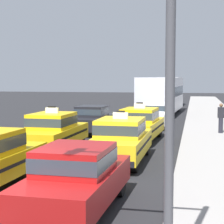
# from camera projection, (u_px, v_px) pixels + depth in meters

# --- Properties ---
(lane_stripe_left_right) EXTENTS (0.14, 80.00, 0.01)m
(lane_stripe_left_right) POSITION_uv_depth(u_px,v_px,m) (132.00, 124.00, 27.38)
(lane_stripe_left_right) COLOR silver
(lane_stripe_left_right) RESTS_ON ground
(sidewalk_curb) EXTENTS (4.00, 90.00, 0.15)m
(sidewalk_curb) POSITION_uv_depth(u_px,v_px,m) (220.00, 135.00, 21.35)
(sidewalk_curb) COLOR #9E9993
(sidewalk_curb) RESTS_ON ground
(taxi_left_second) EXTENTS (1.92, 4.60, 1.96)m
(taxi_left_second) POSITION_uv_depth(u_px,v_px,m) (53.00, 131.00, 17.06)
(taxi_left_second) COLOR black
(taxi_left_second) RESTS_ON ground
(sedan_left_third) EXTENTS (1.89, 4.35, 1.58)m
(sedan_left_third) POSITION_uv_depth(u_px,v_px,m) (92.00, 118.00, 22.63)
(sedan_left_third) COLOR black
(sedan_left_third) RESTS_ON ground
(sedan_right_nearest) EXTENTS (1.87, 4.34, 1.58)m
(sedan_right_nearest) POSITION_uv_depth(u_px,v_px,m) (76.00, 177.00, 9.23)
(sedan_right_nearest) COLOR black
(sedan_right_nearest) RESTS_ON ground
(taxi_right_second) EXTENTS (1.84, 4.57, 1.96)m
(taxi_right_second) POSITION_uv_depth(u_px,v_px,m) (121.00, 139.00, 14.71)
(taxi_right_second) COLOR black
(taxi_right_second) RESTS_ON ground
(taxi_right_third) EXTENTS (2.08, 4.66, 1.96)m
(taxi_right_third) POSITION_uv_depth(u_px,v_px,m) (140.00, 124.00, 19.75)
(taxi_right_third) COLOR black
(taxi_right_third) RESTS_ON ground
(sedan_right_fourth) EXTENTS (1.96, 4.38, 1.58)m
(sedan_right_fourth) POSITION_uv_depth(u_px,v_px,m) (156.00, 114.00, 25.46)
(sedan_right_fourth) COLOR black
(sedan_right_fourth) RESTS_ON ground
(bus_right_fifth) EXTENTS (3.23, 11.34, 3.22)m
(bus_right_fifth) POSITION_uv_depth(u_px,v_px,m) (162.00, 94.00, 33.91)
(bus_right_fifth) COLOR black
(bus_right_fifth) RESTS_ON ground
(box_truck_right_sixth) EXTENTS (2.53, 7.05, 3.27)m
(box_truck_right_sixth) POSITION_uv_depth(u_px,v_px,m) (171.00, 90.00, 44.65)
(box_truck_right_sixth) COLOR black
(box_truck_right_sixth) RESTS_ON ground
(pedestrian_near_crosswalk) EXTENTS (0.36, 0.24, 1.63)m
(pedestrian_near_crosswalk) POSITION_uv_depth(u_px,v_px,m) (221.00, 118.00, 21.59)
(pedestrian_near_crosswalk) COLOR #23232D
(pedestrian_near_crosswalk) RESTS_ON sidewalk_curb
(traffic_light_pole) EXTENTS (2.87, 0.33, 5.58)m
(traffic_light_pole) POSITION_uv_depth(u_px,v_px,m) (103.00, 32.00, 5.66)
(traffic_light_pole) COLOR #47474C
(traffic_light_pole) RESTS_ON ground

